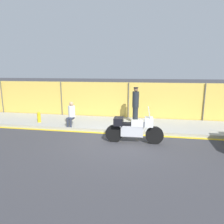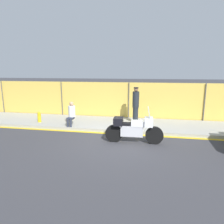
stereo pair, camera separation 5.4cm
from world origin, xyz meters
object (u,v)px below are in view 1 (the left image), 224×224
(person_seated_on_curb, at_px, (71,112))
(fire_hydrant, at_px, (39,117))
(motorcycle, at_px, (134,128))
(officer_standing, at_px, (136,105))

(person_seated_on_curb, relative_size, fire_hydrant, 2.12)
(motorcycle, height_order, fire_hydrant, motorcycle)
(person_seated_on_curb, distance_m, fire_hydrant, 1.99)
(motorcycle, xyz_separation_m, person_seated_on_curb, (-3.23, 1.52, 0.22))
(motorcycle, distance_m, officer_standing, 2.70)
(motorcycle, xyz_separation_m, fire_hydrant, (-5.16, 1.78, -0.16))
(person_seated_on_curb, bearing_deg, motorcycle, -25.16)
(motorcycle, bearing_deg, person_seated_on_curb, 153.19)
(person_seated_on_curb, bearing_deg, officer_standing, 19.89)
(officer_standing, bearing_deg, fire_hydrant, -170.33)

